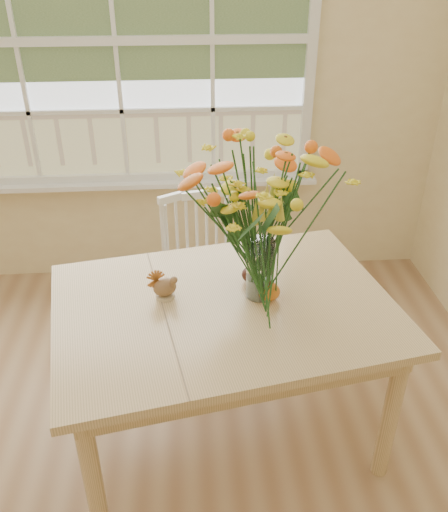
{
  "coord_description": "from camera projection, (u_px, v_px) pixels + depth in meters",
  "views": [
    {
      "loc": [
        0.38,
        -1.07,
        2.07
      ],
      "look_at": [
        0.51,
        0.78,
        0.97
      ],
      "focal_mm": 38.0,
      "sensor_mm": 36.0,
      "label": 1
    }
  ],
  "objects": [
    {
      "name": "pumpkin",
      "position": [
        269.0,
        292.0,
        2.26
      ],
      "size": [
        0.09,
        0.09,
        0.07
      ],
      "primitive_type": "ellipsoid",
      "color": "#CA5017",
      "rests_on": "dining_table"
    },
    {
      "name": "dining_table",
      "position": [
        224.0,
        321.0,
        2.29
      ],
      "size": [
        1.55,
        1.24,
        0.75
      ],
      "rotation": [
        0.0,
        0.0,
        0.19
      ],
      "color": "tan",
      "rests_on": "floor"
    },
    {
      "name": "window",
      "position": [
        115.0,
        44.0,
        3.06
      ],
      "size": [
        2.42,
        0.12,
        1.74
      ],
      "color": "silver",
      "rests_on": "wall_back"
    },
    {
      "name": "dark_gourd",
      "position": [
        250.0,
        275.0,
        2.37
      ],
      "size": [
        0.12,
        0.08,
        0.07
      ],
      "color": "#38160F",
      "rests_on": "dining_table"
    },
    {
      "name": "windsor_chair",
      "position": [
        202.0,
        265.0,
        2.98
      ],
      "size": [
        0.48,
        0.47,
        0.88
      ],
      "rotation": [
        0.0,
        0.0,
        0.21
      ],
      "color": "white",
      "rests_on": "floor"
    },
    {
      "name": "wall_back",
      "position": [
        119.0,
        76.0,
        3.19
      ],
      "size": [
        4.0,
        0.02,
        2.7
      ],
      "primitive_type": "cube",
      "color": "beige",
      "rests_on": "floor"
    },
    {
      "name": "flower_vase",
      "position": [
        262.0,
        213.0,
        2.1
      ],
      "size": [
        0.54,
        0.54,
        0.65
      ],
      "color": "white",
      "rests_on": "dining_table"
    },
    {
      "name": "turkey_figurine",
      "position": [
        165.0,
        287.0,
        2.26
      ],
      "size": [
        0.12,
        0.1,
        0.12
      ],
      "rotation": [
        0.0,
        0.0,
        0.28
      ],
      "color": "#CCB78C",
      "rests_on": "dining_table"
    }
  ]
}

